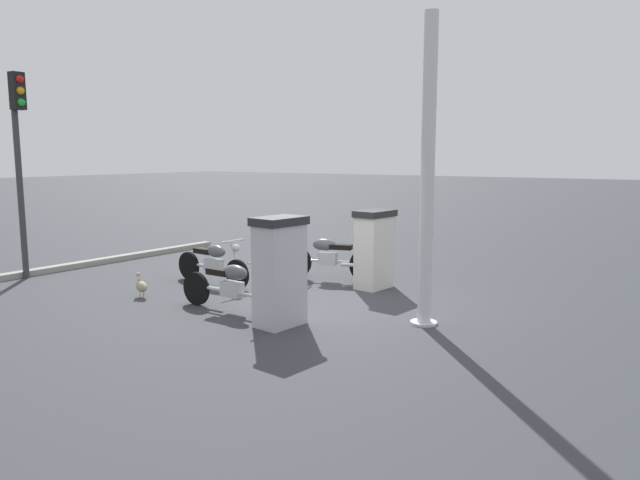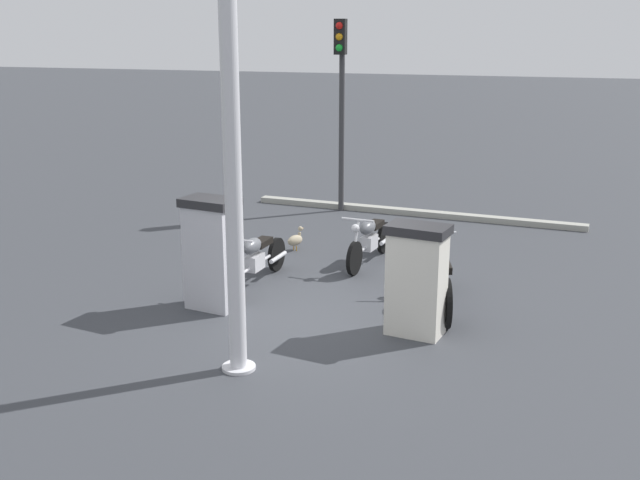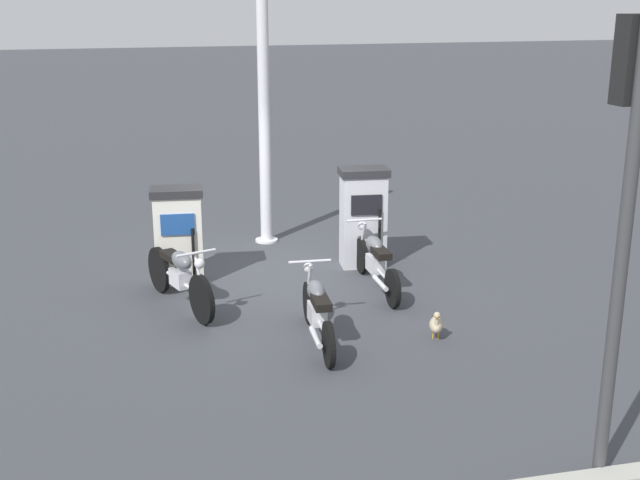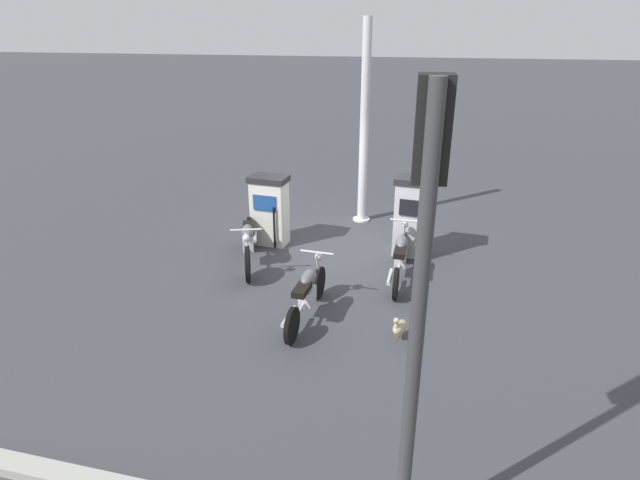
# 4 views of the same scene
# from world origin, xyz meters

# --- Properties ---
(ground_plane) EXTENTS (120.00, 120.00, 0.00)m
(ground_plane) POSITION_xyz_m (0.00, 0.00, 0.00)
(ground_plane) COLOR #383A3F
(fuel_pump_near) EXTENTS (0.62, 0.84, 1.48)m
(fuel_pump_near) POSITION_xyz_m (-0.20, -1.47, 0.75)
(fuel_pump_near) COLOR silver
(fuel_pump_near) RESTS_ON ground
(fuel_pump_far) EXTENTS (0.63, 0.83, 1.61)m
(fuel_pump_far) POSITION_xyz_m (-0.20, 1.48, 0.82)
(fuel_pump_far) COLOR silver
(fuel_pump_far) RESTS_ON ground
(motorcycle_near_pump) EXTENTS (2.08, 0.81, 0.98)m
(motorcycle_near_pump) POSITION_xyz_m (0.89, -1.59, 0.47)
(motorcycle_near_pump) COLOR black
(motorcycle_near_pump) RESTS_ON ground
(motorcycle_far_pump) EXTENTS (2.10, 0.56, 0.92)m
(motorcycle_far_pump) POSITION_xyz_m (0.89, 1.31, 0.44)
(motorcycle_far_pump) COLOR black
(motorcycle_far_pump) RESTS_ON ground
(motorcycle_extra) EXTENTS (1.96, 0.56, 0.92)m
(motorcycle_extra) POSITION_xyz_m (2.58, -0.07, 0.44)
(motorcycle_extra) COLOR black
(motorcycle_extra) RESTS_ON ground
(wandering_duck) EXTENTS (0.42, 0.29, 0.43)m
(wandering_duck) POSITION_xyz_m (2.91, 1.42, 0.20)
(wandering_duck) COLOR tan
(wandering_duck) RESTS_ON ground
(roadside_traffic_light) EXTENTS (0.38, 0.25, 4.09)m
(roadside_traffic_light) POSITION_xyz_m (6.13, 1.60, 2.77)
(roadside_traffic_light) COLOR #38383A
(roadside_traffic_light) RESTS_ON ground
(canopy_support_pole) EXTENTS (0.40, 0.40, 4.48)m
(canopy_support_pole) POSITION_xyz_m (-1.95, 0.25, 2.16)
(canopy_support_pole) COLOR silver
(canopy_support_pole) RESTS_ON ground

